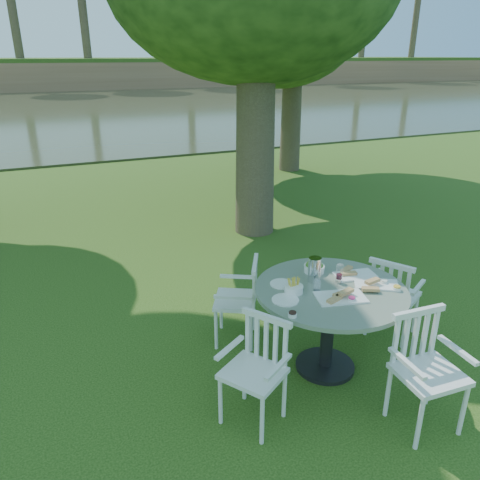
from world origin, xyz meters
name	(u,v)px	position (x,y,z in m)	size (l,w,h in m)	color
ground	(247,314)	(0.00, 0.00, 0.00)	(140.00, 140.00, 0.00)	#1C3A0C
table	(330,305)	(0.28, -1.21, 0.68)	(1.36, 1.36, 0.85)	black
chair_ne	(392,293)	(1.16, -1.03, 0.53)	(0.60, 0.61, 0.90)	white
chair_nw	(244,295)	(-0.24, -0.46, 0.53)	(0.59, 0.60, 0.89)	white
chair_sw	(259,361)	(-0.58, -1.51, 0.52)	(0.60, 0.60, 0.89)	white
chair_se	(422,360)	(0.58, -2.06, 0.56)	(0.51, 0.48, 0.95)	white
tableware	(325,280)	(0.26, -1.12, 0.90)	(1.24, 0.82, 0.23)	white
river	(70,111)	(0.00, 23.00, 0.00)	(100.00, 28.00, 0.12)	#2E341E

